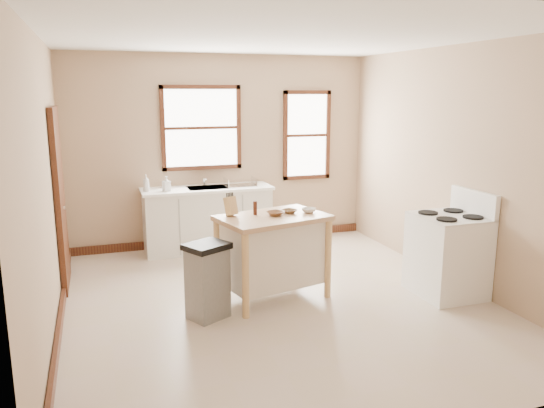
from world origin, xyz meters
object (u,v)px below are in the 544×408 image
(bowl_a, at_px, (275,213))
(gas_stove, at_px, (448,244))
(knife_block, at_px, (231,207))
(pepper_grinder, at_px, (255,208))
(dish_rack, at_px, (240,182))
(soap_bottle_a, at_px, (146,183))
(soap_bottle_b, at_px, (166,184))
(kitchen_island, at_px, (273,257))
(bowl_b, at_px, (289,211))
(bowl_c, at_px, (309,210))
(trash_bin, at_px, (208,281))

(bowl_a, bearing_deg, gas_stove, -15.73)
(knife_block, xyz_separation_m, pepper_grinder, (0.26, -0.04, -0.03))
(dish_rack, bearing_deg, pepper_grinder, -91.09)
(soap_bottle_a, height_order, soap_bottle_b, soap_bottle_a)
(kitchen_island, bearing_deg, dish_rack, 71.28)
(knife_block, bearing_deg, soap_bottle_a, 88.70)
(soap_bottle_a, bearing_deg, knife_block, -72.90)
(soap_bottle_b, distance_m, kitchen_island, 2.23)
(kitchen_island, distance_m, knife_block, 0.73)
(bowl_b, height_order, bowl_c, bowl_c)
(dish_rack, bearing_deg, kitchen_island, -85.80)
(dish_rack, bearing_deg, gas_stove, -46.57)
(knife_block, distance_m, bowl_c, 0.87)
(dish_rack, relative_size, bowl_a, 2.43)
(soap_bottle_a, distance_m, knife_block, 2.02)
(bowl_a, relative_size, bowl_b, 1.13)
(pepper_grinder, distance_m, bowl_a, 0.23)
(soap_bottle_b, distance_m, gas_stove, 3.76)
(dish_rack, xyz_separation_m, gas_stove, (1.72, -2.54, -0.38))
(kitchen_island, bearing_deg, trash_bin, -172.83)
(knife_block, xyz_separation_m, bowl_c, (0.86, -0.12, -0.08))
(pepper_grinder, relative_size, bowl_c, 0.97)
(bowl_a, height_order, bowl_b, bowl_a)
(soap_bottle_a, xyz_separation_m, bowl_c, (1.58, -2.01, -0.07))
(knife_block, height_order, bowl_a, knife_block)
(dish_rack, bearing_deg, soap_bottle_a, -171.24)
(bowl_b, bearing_deg, bowl_c, -13.16)
(bowl_a, bearing_deg, soap_bottle_a, 120.32)
(soap_bottle_b, height_order, knife_block, knife_block)
(pepper_grinder, relative_size, bowl_b, 0.93)
(pepper_grinder, bearing_deg, dish_rack, 79.62)
(kitchen_island, xyz_separation_m, knife_block, (-0.43, 0.14, 0.57))
(soap_bottle_b, xyz_separation_m, knife_block, (0.45, -1.83, 0.02))
(knife_block, bearing_deg, bowl_c, -30.28)
(soap_bottle_a, distance_m, bowl_b, 2.39)
(soap_bottle_a, height_order, kitchen_island, soap_bottle_a)
(dish_rack, distance_m, bowl_b, 1.95)
(soap_bottle_b, height_order, bowl_b, soap_bottle_b)
(bowl_a, distance_m, trash_bin, 1.05)
(knife_block, distance_m, pepper_grinder, 0.27)
(dish_rack, height_order, kitchen_island, dish_rack)
(bowl_a, bearing_deg, bowl_b, 18.01)
(dish_rack, bearing_deg, bowl_a, -84.96)
(soap_bottle_b, bearing_deg, bowl_c, -73.33)
(soap_bottle_a, height_order, bowl_b, soap_bottle_a)
(dish_rack, height_order, trash_bin, dish_rack)
(pepper_grinder, height_order, bowl_b, pepper_grinder)
(knife_block, height_order, bowl_b, knife_block)
(soap_bottle_b, bearing_deg, kitchen_island, -82.99)
(dish_rack, xyz_separation_m, bowl_c, (0.25, -2.00, -0.01))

